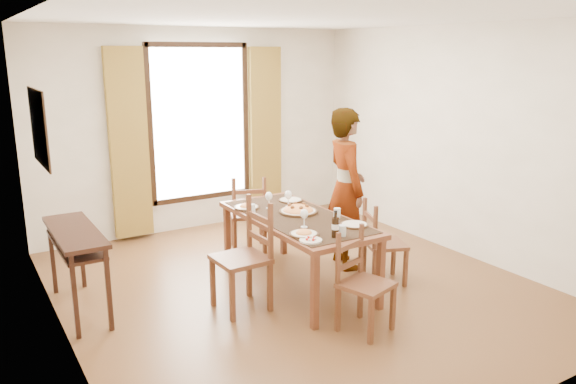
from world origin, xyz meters
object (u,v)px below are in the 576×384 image
console_table (75,242)px  dining_table (297,222)px  pasta_platter (298,208)px  man (346,189)px

console_table → dining_table: console_table is taller
dining_table → pasta_platter: 0.17m
console_table → pasta_platter: pasta_platter is taller
console_table → man: size_ratio=0.67×
man → dining_table: bearing=120.4°
pasta_platter → man: bearing=9.8°
dining_table → pasta_platter: size_ratio=4.73×
man → pasta_platter: bearing=114.6°
dining_table → man: man is taller
console_table → dining_table: 2.13m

